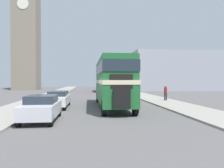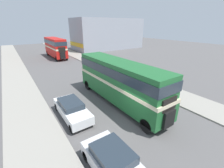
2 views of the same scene
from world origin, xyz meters
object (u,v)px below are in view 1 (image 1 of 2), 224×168
at_px(double_decker_bus, 112,79).
at_px(car_parked_mid, 58,99).
at_px(church_tower, 26,10).
at_px(bus_distant, 104,79).
at_px(car_parked_near, 41,108).
at_px(pedestrian_walking, 166,92).

height_order(double_decker_bus, car_parked_mid, double_decker_bus).
bearing_deg(car_parked_mid, double_decker_bus, -1.56).
distance_m(car_parked_mid, church_tower, 41.68).
xyz_separation_m(bus_distant, church_tower, (-17.84, 10.53, 16.60)).
height_order(double_decker_bus, car_parked_near, double_decker_bus).
relative_size(car_parked_near, car_parked_mid, 0.89).
xyz_separation_m(double_decker_bus, pedestrian_walking, (6.38, 4.29, -1.36)).
xyz_separation_m(pedestrian_walking, church_tower, (-23.12, 31.21, 18.10)).
bearing_deg(car_parked_near, bus_distant, 79.32).
xyz_separation_m(double_decker_bus, car_parked_mid, (-4.61, 0.13, -1.68)).
relative_size(double_decker_bus, car_parked_near, 2.80).
height_order(double_decker_bus, pedestrian_walking, double_decker_bus).
bearing_deg(pedestrian_walking, car_parked_near, -137.38).
height_order(double_decker_bus, bus_distant, bus_distant).
height_order(car_parked_near, car_parked_mid, car_parked_near).
bearing_deg(pedestrian_walking, double_decker_bus, -146.11).
relative_size(double_decker_bus, pedestrian_walking, 6.81).
bearing_deg(church_tower, car_parked_near, -73.84).
bearing_deg(church_tower, bus_distant, -30.56).
relative_size(bus_distant, car_parked_mid, 2.15).
bearing_deg(bus_distant, pedestrian_walking, -75.66).
height_order(car_parked_mid, pedestrian_walking, pedestrian_walking).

